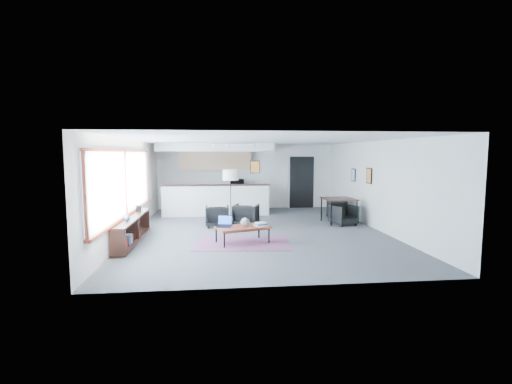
{
  "coord_description": "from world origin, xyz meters",
  "views": [
    {
      "loc": [
        -1.17,
        -10.48,
        2.24
      ],
      "look_at": [
        -0.01,
        0.4,
        1.09
      ],
      "focal_mm": 26.0,
      "sensor_mm": 36.0,
      "label": 1
    }
  ],
  "objects": [
    {
      "name": "wall_art_upper",
      "position": [
        3.47,
        1.7,
        1.5
      ],
      "size": [
        0.03,
        0.34,
        0.44
      ],
      "color": "black",
      "rests_on": "room"
    },
    {
      "name": "dining_chair_far",
      "position": [
        3.0,
        1.9,
        0.31
      ],
      "size": [
        0.76,
        0.73,
        0.61
      ],
      "primitive_type": "imported",
      "rotation": [
        0.0,
        0.0,
        2.78
      ],
      "color": "black",
      "rests_on": "floor"
    },
    {
      "name": "track_light",
      "position": [
        -0.59,
        2.2,
        2.53
      ],
      "size": [
        1.6,
        0.07,
        0.15
      ],
      "color": "silver",
      "rests_on": "room"
    },
    {
      "name": "coaster",
      "position": [
        -0.38,
        -1.68,
        0.42
      ],
      "size": [
        0.09,
        0.09,
        0.01
      ],
      "rotation": [
        0.0,
        0.0,
        0.0
      ],
      "color": "#E5590C",
      "rests_on": "coffee_table"
    },
    {
      "name": "dining_chair_near",
      "position": [
        2.76,
        0.57,
        0.3
      ],
      "size": [
        0.72,
        0.7,
        0.6
      ],
      "primitive_type": "imported",
      "rotation": [
        0.0,
        0.0,
        0.31
      ],
      "color": "black",
      "rests_on": "floor"
    },
    {
      "name": "console",
      "position": [
        -3.3,
        -1.05,
        0.33
      ],
      "size": [
        0.35,
        3.0,
        0.8
      ],
      "color": "black",
      "rests_on": "floor"
    },
    {
      "name": "floor_lamp",
      "position": [
        -0.74,
        1.1,
        1.5
      ],
      "size": [
        0.61,
        0.61,
        1.72
      ],
      "rotation": [
        0.0,
        0.0,
        -0.27
      ],
      "color": "black",
      "rests_on": "floor"
    },
    {
      "name": "book_stack",
      "position": [
        -0.08,
        -1.39,
        0.46
      ],
      "size": [
        0.38,
        0.34,
        0.1
      ],
      "rotation": [
        0.0,
        0.0,
        0.37
      ],
      "color": "silver",
      "rests_on": "coffee_table"
    },
    {
      "name": "laptop",
      "position": [
        -0.99,
        -1.3,
        0.5
      ],
      "size": [
        0.42,
        0.36,
        0.26
      ],
      "rotation": [
        0.0,
        0.0,
        -0.2
      ],
      "color": "black",
      "rests_on": "coffee_table"
    },
    {
      "name": "microwave",
      "position": [
        -0.36,
        4.15,
        1.11
      ],
      "size": [
        0.53,
        0.31,
        0.35
      ],
      "primitive_type": "imported",
      "rotation": [
        0.0,
        0.0,
        -0.03
      ],
      "color": "black",
      "rests_on": "kitchenette"
    },
    {
      "name": "armchair_left",
      "position": [
        -1.16,
        0.76,
        0.36
      ],
      "size": [
        0.7,
        0.65,
        0.71
      ],
      "primitive_type": "imported",
      "rotation": [
        0.0,
        0.0,
        3.14
      ],
      "color": "black",
      "rests_on": "floor"
    },
    {
      "name": "kitchenette",
      "position": [
        -1.2,
        3.71,
        1.38
      ],
      "size": [
        4.2,
        1.96,
        2.6
      ],
      "color": "white",
      "rests_on": "floor"
    },
    {
      "name": "window",
      "position": [
        -3.46,
        -0.9,
        1.46
      ],
      "size": [
        0.1,
        5.95,
        1.66
      ],
      "color": "#8CBFFF",
      "rests_on": "room"
    },
    {
      "name": "kilim_rug",
      "position": [
        -0.54,
        -1.4,
        0.01
      ],
      "size": [
        2.49,
        1.81,
        0.01
      ],
      "rotation": [
        0.0,
        0.0,
        -0.09
      ],
      "color": "#643550",
      "rests_on": "floor"
    },
    {
      "name": "room",
      "position": [
        0.0,
        0.0,
        1.3
      ],
      "size": [
        7.02,
        9.02,
        2.62
      ],
      "color": "#48484A",
      "rests_on": "ground"
    },
    {
      "name": "coffee_table",
      "position": [
        -0.54,
        -1.4,
        0.39
      ],
      "size": [
        1.44,
        1.07,
        0.42
      ],
      "rotation": [
        0.0,
        0.0,
        0.33
      ],
      "color": "maroon",
      "rests_on": "floor"
    },
    {
      "name": "wall_art_lower",
      "position": [
        3.47,
        0.4,
        1.55
      ],
      "size": [
        0.03,
        0.38,
        0.48
      ],
      "color": "black",
      "rests_on": "room"
    },
    {
      "name": "dining_table",
      "position": [
        2.72,
        0.95,
        0.73
      ],
      "size": [
        1.03,
        1.03,
        0.8
      ],
      "rotation": [
        0.0,
        0.0,
        0.09
      ],
      "color": "black",
      "rests_on": "floor"
    },
    {
      "name": "doorway",
      "position": [
        2.3,
        4.42,
        1.07
      ],
      "size": [
        1.1,
        0.12,
        2.15
      ],
      "color": "black",
      "rests_on": "room"
    },
    {
      "name": "ceramic_pot",
      "position": [
        -0.48,
        -1.46,
        0.53
      ],
      "size": [
        0.23,
        0.23,
        0.23
      ],
      "rotation": [
        0.0,
        0.0,
        -0.06
      ],
      "color": "gray",
      "rests_on": "coffee_table"
    },
    {
      "name": "armchair_right",
      "position": [
        -0.28,
        0.81,
        0.37
      ],
      "size": [
        0.89,
        0.86,
        0.74
      ],
      "primitive_type": "imported",
      "rotation": [
        0.0,
        0.0,
        2.84
      ],
      "color": "black",
      "rests_on": "floor"
    }
  ]
}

